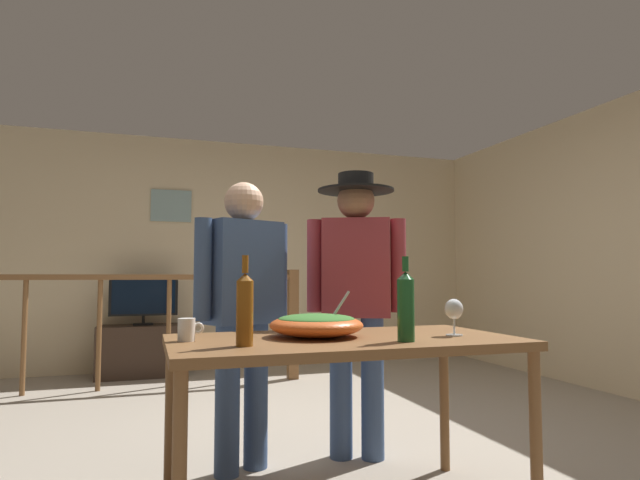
{
  "coord_description": "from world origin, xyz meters",
  "views": [
    {
      "loc": [
        -1.04,
        -3.18,
        1.03
      ],
      "look_at": [
        -0.22,
        -0.66,
        1.21
      ],
      "focal_mm": 29.71,
      "sensor_mm": 36.0,
      "label": 1
    }
  ],
  "objects": [
    {
      "name": "tv_console",
      "position": [
        -1.07,
        2.64,
        0.26
      ],
      "size": [
        0.9,
        0.4,
        0.52
      ],
      "primitive_type": "cube",
      "color": "#38281E",
      "rests_on": "ground_plane"
    },
    {
      "name": "person_standing_right",
      "position": [
        0.11,
        -0.33,
        0.97
      ],
      "size": [
        0.54,
        0.45,
        1.63
      ],
      "rotation": [
        0.0,
        0.0,
        2.73
      ],
      "color": "#3D5684",
      "rests_on": "ground_plane"
    },
    {
      "name": "back_wall",
      "position": [
        0.0,
        2.99,
        1.3
      ],
      "size": [
        5.81,
        0.1,
        2.59
      ],
      "primitive_type": "cube",
      "color": "beige",
      "rests_on": "ground_plane"
    },
    {
      "name": "flat_screen_tv",
      "position": [
        -1.07,
        2.61,
        0.82
      ],
      "size": [
        0.68,
        0.12,
        0.51
      ],
      "color": "black",
      "rests_on": "tv_console"
    },
    {
      "name": "stair_railing",
      "position": [
        -0.65,
        2.03,
        0.68
      ],
      "size": [
        3.12,
        0.1,
        1.1
      ],
      "color": "brown",
      "rests_on": "ground_plane"
    },
    {
      "name": "wine_glass",
      "position": [
        0.28,
        -1.08,
        0.88
      ],
      "size": [
        0.08,
        0.08,
        0.17
      ],
      "color": "silver",
      "rests_on": "serving_table"
    },
    {
      "name": "framed_picture",
      "position": [
        -0.8,
        2.93,
        1.82
      ],
      "size": [
        0.44,
        0.03,
        0.36
      ],
      "primitive_type": "cube",
      "color": "#809F9D"
    },
    {
      "name": "serving_table",
      "position": [
        -0.22,
        -0.99,
        0.69
      ],
      "size": [
        1.5,
        0.79,
        0.76
      ],
      "color": "brown",
      "rests_on": "ground_plane"
    },
    {
      "name": "mug_white",
      "position": [
        -0.88,
        -0.91,
        0.81
      ],
      "size": [
        0.11,
        0.07,
        0.09
      ],
      "color": "white",
      "rests_on": "serving_table"
    },
    {
      "name": "wine_bottle_green",
      "position": [
        -0.02,
        -1.2,
        0.91
      ],
      "size": [
        0.07,
        0.07,
        0.35
      ],
      "color": "#1E5628",
      "rests_on": "serving_table"
    },
    {
      "name": "salad_bowl",
      "position": [
        -0.33,
        -0.93,
        0.82
      ],
      "size": [
        0.42,
        0.42,
        0.21
      ],
      "color": "#DB5B23",
      "rests_on": "serving_table"
    },
    {
      "name": "person_standing_left",
      "position": [
        -0.55,
        -0.33,
        0.91
      ],
      "size": [
        0.54,
        0.36,
        1.54
      ],
      "rotation": [
        0.0,
        0.0,
        3.55
      ],
      "color": "#3D5684",
      "rests_on": "ground_plane"
    },
    {
      "name": "ground_plane",
      "position": [
        0.0,
        0.0,
        0.0
      ],
      "size": [
        7.78,
        7.78,
        0.0
      ],
      "primitive_type": "plane",
      "color": "#9E9384"
    },
    {
      "name": "side_wall_right",
      "position": [
        2.91,
        0.9,
        1.3
      ],
      "size": [
        0.1,
        4.49,
        2.59
      ],
      "primitive_type": "cube",
      "color": "beige",
      "rests_on": "ground_plane"
    },
    {
      "name": "wine_bottle_amber",
      "position": [
        -0.68,
        -1.14,
        0.91
      ],
      "size": [
        0.07,
        0.07,
        0.35
      ],
      "color": "brown",
      "rests_on": "serving_table"
    }
  ]
}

